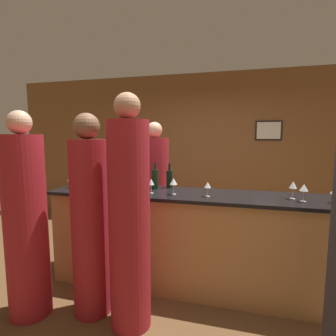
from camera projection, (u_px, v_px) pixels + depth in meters
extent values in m
plane|color=brown|center=(186.00, 285.00, 2.91)|extent=(14.00, 14.00, 0.00)
cube|color=brown|center=(209.00, 150.00, 4.90)|extent=(8.00, 0.06, 2.80)
cube|color=black|center=(269.00, 130.00, 4.55)|extent=(0.44, 0.02, 0.34)
cube|color=silver|center=(269.00, 130.00, 4.54)|extent=(0.39, 0.00, 0.29)
cube|color=#B27F4C|center=(186.00, 242.00, 2.85)|extent=(2.93, 0.60, 1.01)
cube|color=black|center=(187.00, 195.00, 2.79)|extent=(2.99, 0.66, 0.04)
cylinder|color=maroon|center=(155.00, 197.00, 3.63)|extent=(0.39, 0.39, 1.63)
sphere|color=tan|center=(154.00, 130.00, 3.52)|extent=(0.21, 0.21, 0.21)
cylinder|color=maroon|center=(129.00, 227.00, 2.21)|extent=(0.35, 0.35, 1.78)
sphere|color=#A37556|center=(127.00, 106.00, 2.09)|extent=(0.22, 0.22, 0.22)
cylinder|color=maroon|center=(26.00, 227.00, 2.36)|extent=(0.37, 0.37, 1.66)
sphere|color=tan|center=(19.00, 122.00, 2.25)|extent=(0.21, 0.21, 0.21)
cylinder|color=maroon|center=(90.00, 228.00, 2.39)|extent=(0.33, 0.33, 1.62)
sphere|color=brown|center=(86.00, 126.00, 2.28)|extent=(0.23, 0.23, 0.23)
cylinder|color=black|center=(155.00, 179.00, 3.01)|extent=(0.08, 0.08, 0.22)
cylinder|color=black|center=(155.00, 166.00, 2.99)|extent=(0.03, 0.03, 0.08)
cylinder|color=black|center=(169.00, 179.00, 3.08)|extent=(0.07, 0.07, 0.20)
cylinder|color=black|center=(169.00, 167.00, 3.06)|extent=(0.03, 0.03, 0.08)
cylinder|color=silver|center=(334.00, 203.00, 2.36)|extent=(0.05, 0.05, 0.00)
cylinder|color=silver|center=(335.00, 198.00, 2.36)|extent=(0.01, 0.01, 0.08)
cone|color=silver|center=(335.00, 190.00, 2.35)|extent=(0.08, 0.08, 0.06)
cylinder|color=silver|center=(207.00, 196.00, 2.62)|extent=(0.05, 0.05, 0.00)
cylinder|color=silver|center=(207.00, 192.00, 2.62)|extent=(0.01, 0.01, 0.09)
cone|color=silver|center=(208.00, 185.00, 2.61)|extent=(0.07, 0.07, 0.06)
cylinder|color=silver|center=(174.00, 194.00, 2.72)|extent=(0.05, 0.05, 0.00)
cylinder|color=silver|center=(174.00, 189.00, 2.71)|extent=(0.01, 0.01, 0.10)
cone|color=silver|center=(174.00, 181.00, 2.70)|extent=(0.08, 0.08, 0.07)
cylinder|color=silver|center=(303.00, 201.00, 2.41)|extent=(0.05, 0.05, 0.00)
cylinder|color=silver|center=(303.00, 196.00, 2.41)|extent=(0.01, 0.01, 0.10)
cone|color=silver|center=(304.00, 188.00, 2.40)|extent=(0.08, 0.08, 0.06)
cylinder|color=silver|center=(292.00, 199.00, 2.52)|extent=(0.05, 0.05, 0.00)
cylinder|color=silver|center=(293.00, 193.00, 2.51)|extent=(0.01, 0.01, 0.10)
cone|color=silver|center=(293.00, 185.00, 2.50)|extent=(0.07, 0.07, 0.07)
cylinder|color=silver|center=(151.00, 193.00, 2.77)|extent=(0.05, 0.05, 0.00)
cylinder|color=silver|center=(151.00, 189.00, 2.76)|extent=(0.01, 0.01, 0.09)
cone|color=silver|center=(151.00, 182.00, 2.76)|extent=(0.07, 0.07, 0.06)
cylinder|color=silver|center=(71.00, 188.00, 3.07)|extent=(0.05, 0.05, 0.00)
cylinder|color=silver|center=(71.00, 184.00, 3.07)|extent=(0.01, 0.01, 0.08)
cone|color=silver|center=(71.00, 178.00, 3.06)|extent=(0.08, 0.08, 0.07)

